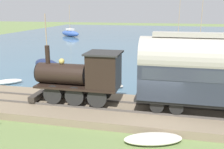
{
  "coord_description": "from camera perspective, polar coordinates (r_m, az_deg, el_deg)",
  "views": [
    {
      "loc": [
        -13.99,
        -0.58,
        6.24
      ],
      "look_at": [
        3.22,
        3.38,
        1.75
      ],
      "focal_mm": 42.0,
      "sensor_mm": 36.0,
      "label": 1
    }
  ],
  "objects": [
    {
      "name": "sailboat_navy",
      "position": [
        26.33,
        -13.76,
        1.78
      ],
      "size": [
        3.5,
        4.48,
        5.73
      ],
      "rotation": [
        0.0,
        0.0,
        -0.58
      ],
      "color": "#192347",
      "rests_on": "harbor_water"
    },
    {
      "name": "sailboat_red",
      "position": [
        51.01,
        14.14,
        7.62
      ],
      "size": [
        1.62,
        4.94,
        8.89
      ],
      "rotation": [
        0.0,
        0.0,
        -0.11
      ],
      "color": "#B72D23",
      "rests_on": "harbor_water"
    },
    {
      "name": "rail_embankment",
      "position": [
        15.79,
        9.97,
        -8.36
      ],
      "size": [
        4.89,
        56.0,
        0.56
      ],
      "color": "#756651",
      "rests_on": "ground"
    },
    {
      "name": "sailboat_blue",
      "position": [
        60.75,
        -9.09,
        8.89
      ],
      "size": [
        5.06,
        6.18,
        6.96
      ],
      "rotation": [
        0.0,
        0.0,
        -0.61
      ],
      "color": "#335199",
      "rests_on": "harbor_water"
    },
    {
      "name": "sailboat_gray",
      "position": [
        45.59,
        18.53,
        6.62
      ],
      "size": [
        2.13,
        3.69,
        7.76
      ],
      "rotation": [
        0.0,
        0.0,
        0.25
      ],
      "color": "gray",
      "rests_on": "harbor_water"
    },
    {
      "name": "ground_plane",
      "position": [
        15.33,
        9.8,
        -9.96
      ],
      "size": [
        200.0,
        200.0,
        0.0
      ],
      "primitive_type": "plane",
      "color": "#607542"
    },
    {
      "name": "rowboat_near_shore",
      "position": [
        21.47,
        -0.88,
        -2.1
      ],
      "size": [
        1.6,
        2.89,
        0.36
      ],
      "rotation": [
        0.0,
        0.0,
        -0.28
      ],
      "color": "#B7B2A3",
      "rests_on": "harbor_water"
    },
    {
      "name": "steam_locomotive",
      "position": [
        15.95,
        -6.27,
        0.07
      ],
      "size": [
        2.04,
        5.67,
        3.47
      ],
      "color": "black",
      "rests_on": "rail_embankment"
    },
    {
      "name": "harbor_water",
      "position": [
        57.67,
        12.4,
        7.73
      ],
      "size": [
        80.0,
        80.0,
        0.01
      ],
      "color": "#426075",
      "rests_on": "ground"
    },
    {
      "name": "passenger_coach",
      "position": [
        15.13,
        21.49,
        0.88
      ],
      "size": [
        2.25,
        8.46,
        4.43
      ],
      "color": "black",
      "rests_on": "rail_embankment"
    },
    {
      "name": "rowboat_far_out",
      "position": [
        23.74,
        -21.87,
        -1.49
      ],
      "size": [
        2.06,
        2.38,
        0.41
      ],
      "rotation": [
        0.0,
        0.0,
        0.66
      ],
      "color": "silver",
      "rests_on": "harbor_water"
    },
    {
      "name": "beached_dinghy",
      "position": [
        12.92,
        8.94,
        -13.68
      ],
      "size": [
        1.88,
        3.0,
        0.44
      ],
      "color": "beige",
      "rests_on": "ground"
    }
  ]
}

